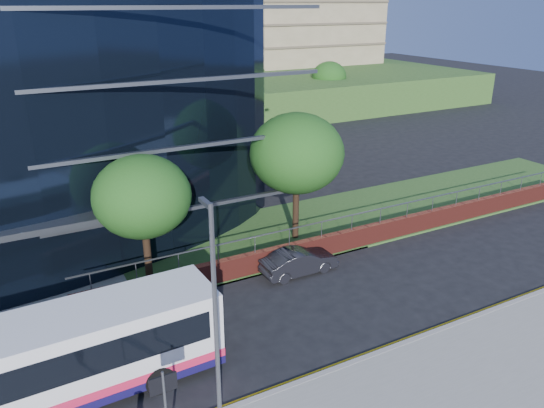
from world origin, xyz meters
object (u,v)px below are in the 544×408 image
tree_far_c (142,197)px  tree_dist_f (329,76)px  tree_dist_e (218,85)px  parked_car (299,262)px  street_sign (164,394)px  tree_far_d (297,153)px  streetlight_east (216,324)px  city_bus (47,363)px

tree_far_c → tree_dist_f: 46.67m
tree_dist_e → tree_dist_f: bearing=7.1°
tree_dist_e → parked_car: (-10.01, -33.72, -3.87)m
street_sign → tree_dist_f: 56.25m
tree_dist_e → parked_car: bearing=-106.5°
tree_far_c → tree_dist_f: tree_far_c is taller
tree_dist_e → tree_dist_f: 16.13m
tree_far_d → streetlight_east: 15.77m
tree_dist_f → streetlight_east: size_ratio=0.76×
tree_far_d → parked_car: bearing=-118.3°
street_sign → tree_far_c: size_ratio=0.43×
tree_far_d → city_bus: bearing=-151.5°
tree_far_c → city_bus: 9.10m
streetlight_east → city_bus: streetlight_east is taller
tree_far_c → tree_dist_f: (33.00, 33.00, -0.33)m
tree_far_c → tree_far_d: (9.00, 1.00, 0.65)m
streetlight_east → tree_far_d: bearing=50.6°
parked_car → tree_far_c: bearing=68.5°
tree_dist_e → streetlight_east: bearing=-113.1°
tree_far_c → parked_car: tree_far_c is taller
tree_far_d → city_bus: 16.71m
street_sign → tree_dist_e: (19.50, 41.59, 2.39)m
street_sign → parked_car: bearing=39.6°
street_sign → city_bus: city_bus is taller
tree_far_c → streetlight_east: streetlight_east is taller
tree_far_c → parked_car: size_ratio=1.62×
tree_far_c → city_bus: tree_far_c is taller
tree_far_d → tree_dist_e: tree_far_d is taller
tree_far_c → tree_dist_e: (17.00, 31.00, 0.00)m
city_bus → tree_far_d: bearing=26.7°
tree_far_c → tree_far_d: bearing=6.3°
tree_dist_e → city_bus: tree_dist_e is taller
street_sign → city_bus: bearing=127.1°
parked_car → tree_dist_f: bearing=-36.3°
city_bus → streetlight_east: bearing=-46.8°
parked_car → streetlight_east: bearing=136.3°
tree_far_d → tree_dist_f: 40.01m
street_sign → streetlight_east: streetlight_east is taller
tree_far_c → parked_car: bearing=-21.3°
street_sign → tree_dist_e: tree_dist_e is taller
tree_dist_f → parked_car: bearing=-126.1°
tree_far_d → tree_dist_e: 31.06m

